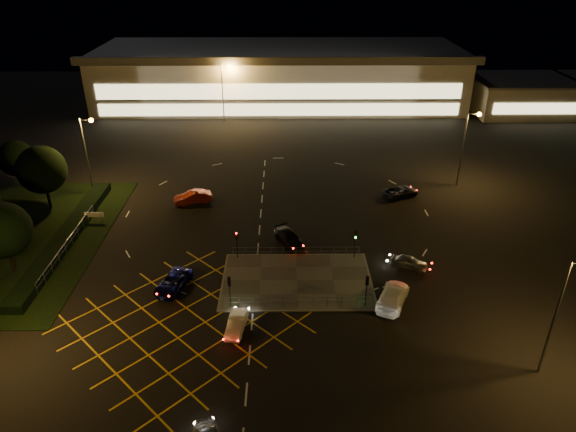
{
  "coord_description": "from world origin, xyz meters",
  "views": [
    {
      "loc": [
        0.76,
        -42.61,
        28.73
      ],
      "look_at": [
        1.24,
        7.57,
        2.0
      ],
      "focal_mm": 32.0,
      "sensor_mm": 36.0,
      "label": 1
    }
  ],
  "objects_px": {
    "car_queue_white": "(236,324)",
    "car_circ_red": "(193,197)",
    "car_right_silver": "(409,262)",
    "signal_sw": "(229,286)",
    "car_left_blue": "(173,282)",
    "car_far_dkgrey": "(289,238)",
    "signal_se": "(367,285)",
    "car_approach_white": "(393,296)",
    "car_east_grey": "(400,192)",
    "signal_ne": "(355,238)",
    "signal_nw": "(237,239)"
  },
  "relations": [
    {
      "from": "car_left_blue",
      "to": "car_far_dkgrey",
      "type": "distance_m",
      "value": 13.61
    },
    {
      "from": "car_far_dkgrey",
      "to": "car_east_grey",
      "type": "height_order",
      "value": "same"
    },
    {
      "from": "car_circ_red",
      "to": "car_far_dkgrey",
      "type": "bearing_deg",
      "value": 31.9
    },
    {
      "from": "signal_sw",
      "to": "car_far_dkgrey",
      "type": "xyz_separation_m",
      "value": [
        5.35,
        10.99,
        -1.69
      ]
    },
    {
      "from": "signal_ne",
      "to": "car_far_dkgrey",
      "type": "distance_m",
      "value": 7.49
    },
    {
      "from": "car_far_dkgrey",
      "to": "car_queue_white",
      "type": "bearing_deg",
      "value": -134.14
    },
    {
      "from": "car_left_blue",
      "to": "car_circ_red",
      "type": "relative_size",
      "value": 1.02
    },
    {
      "from": "car_far_dkgrey",
      "to": "signal_ne",
      "type": "bearing_deg",
      "value": -50.35
    },
    {
      "from": "signal_sw",
      "to": "car_circ_red",
      "type": "bearing_deg",
      "value": -72.64
    },
    {
      "from": "car_queue_white",
      "to": "car_circ_red",
      "type": "distance_m",
      "value": 25.09
    },
    {
      "from": "signal_ne",
      "to": "car_queue_white",
      "type": "height_order",
      "value": "signal_ne"
    },
    {
      "from": "signal_nw",
      "to": "car_right_silver",
      "type": "distance_m",
      "value": 17.46
    },
    {
      "from": "car_queue_white",
      "to": "car_east_grey",
      "type": "height_order",
      "value": "car_east_grey"
    },
    {
      "from": "car_circ_red",
      "to": "car_east_grey",
      "type": "xyz_separation_m",
      "value": [
        26.26,
        1.5,
        -0.09
      ]
    },
    {
      "from": "signal_ne",
      "to": "car_approach_white",
      "type": "relative_size",
      "value": 0.58
    },
    {
      "from": "signal_sw",
      "to": "car_east_grey",
      "type": "bearing_deg",
      "value": -131.21
    },
    {
      "from": "car_right_silver",
      "to": "car_approach_white",
      "type": "relative_size",
      "value": 0.68
    },
    {
      "from": "signal_se",
      "to": "car_approach_white",
      "type": "distance_m",
      "value": 3.02
    },
    {
      "from": "signal_sw",
      "to": "car_circ_red",
      "type": "height_order",
      "value": "signal_sw"
    },
    {
      "from": "car_left_blue",
      "to": "car_east_grey",
      "type": "distance_m",
      "value": 31.99
    },
    {
      "from": "signal_sw",
      "to": "car_right_silver",
      "type": "height_order",
      "value": "signal_sw"
    },
    {
      "from": "car_queue_white",
      "to": "car_right_silver",
      "type": "bearing_deg",
      "value": 37.39
    },
    {
      "from": "car_queue_white",
      "to": "car_far_dkgrey",
      "type": "distance_m",
      "value": 14.73
    },
    {
      "from": "car_queue_white",
      "to": "car_approach_white",
      "type": "bearing_deg",
      "value": 22.48
    },
    {
      "from": "car_circ_red",
      "to": "car_left_blue",
      "type": "bearing_deg",
      "value": -15.12
    },
    {
      "from": "car_circ_red",
      "to": "car_approach_white",
      "type": "distance_m",
      "value": 29.42
    },
    {
      "from": "signal_nw",
      "to": "car_circ_red",
      "type": "xyz_separation_m",
      "value": [
        -6.56,
        13.01,
        -1.6
      ]
    },
    {
      "from": "car_left_blue",
      "to": "car_east_grey",
      "type": "xyz_separation_m",
      "value": [
        25.33,
        19.54,
        0.02
      ]
    },
    {
      "from": "signal_se",
      "to": "car_east_grey",
      "type": "distance_m",
      "value": 23.84
    },
    {
      "from": "signal_sw",
      "to": "car_right_silver",
      "type": "bearing_deg",
      "value": -160.26
    },
    {
      "from": "car_queue_white",
      "to": "car_east_grey",
      "type": "relative_size",
      "value": 0.77
    },
    {
      "from": "signal_se",
      "to": "signal_nw",
      "type": "relative_size",
      "value": 1.0
    },
    {
      "from": "car_right_silver",
      "to": "car_far_dkgrey",
      "type": "bearing_deg",
      "value": 91.21
    },
    {
      "from": "car_far_dkgrey",
      "to": "car_east_grey",
      "type": "xyz_separation_m",
      "value": [
        14.35,
        11.5,
        -0.0
      ]
    },
    {
      "from": "car_right_silver",
      "to": "car_circ_red",
      "type": "height_order",
      "value": "car_circ_red"
    },
    {
      "from": "car_right_silver",
      "to": "car_queue_white",
      "type": "bearing_deg",
      "value": 142.23
    },
    {
      "from": "signal_sw",
      "to": "car_left_blue",
      "type": "bearing_deg",
      "value": -27.67
    },
    {
      "from": "signal_se",
      "to": "car_left_blue",
      "type": "distance_m",
      "value": 17.95
    },
    {
      "from": "car_queue_white",
      "to": "signal_ne",
      "type": "bearing_deg",
      "value": 52.62
    },
    {
      "from": "signal_sw",
      "to": "car_queue_white",
      "type": "distance_m",
      "value": 3.56
    },
    {
      "from": "car_circ_red",
      "to": "signal_sw",
      "type": "bearing_deg",
      "value": -0.73
    },
    {
      "from": "car_circ_red",
      "to": "signal_se",
      "type": "bearing_deg",
      "value": 23.39
    },
    {
      "from": "signal_sw",
      "to": "car_queue_white",
      "type": "bearing_deg",
      "value": 104.33
    },
    {
      "from": "car_left_blue",
      "to": "signal_nw",
      "type": "bearing_deg",
      "value": 57.85
    },
    {
      "from": "car_right_silver",
      "to": "car_approach_white",
      "type": "bearing_deg",
      "value": 177.35
    },
    {
      "from": "signal_sw",
      "to": "car_circ_red",
      "type": "relative_size",
      "value": 0.68
    },
    {
      "from": "car_left_blue",
      "to": "car_east_grey",
      "type": "bearing_deg",
      "value": 53.67
    },
    {
      "from": "signal_se",
      "to": "car_circ_red",
      "type": "height_order",
      "value": "signal_se"
    },
    {
      "from": "car_queue_white",
      "to": "car_circ_red",
      "type": "xyz_separation_m",
      "value": [
        -7.33,
        24.0,
        0.15
      ]
    },
    {
      "from": "car_left_blue",
      "to": "car_east_grey",
      "type": "relative_size",
      "value": 0.97
    }
  ]
}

